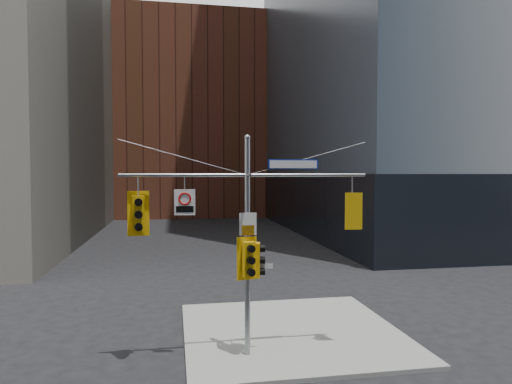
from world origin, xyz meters
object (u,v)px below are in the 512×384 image
object	(u,v)px
traffic_light_east_arm	(352,211)
traffic_light_pole_side	(257,260)
signal_assembly	(247,224)
traffic_light_pole_front	(249,259)
regulatory_sign_arm	(185,201)
street_sign_blade	(293,164)
traffic_light_west_arm	(138,214)

from	to	relation	value
traffic_light_east_arm	traffic_light_pole_side	distance (m)	3.59
signal_assembly	traffic_light_pole_front	bearing A→B (deg)	-90.29
signal_assembly	regulatory_sign_arm	xyz separation A→B (m)	(-1.99, -0.02, 0.76)
signal_assembly	street_sign_blade	xyz separation A→B (m)	(1.52, 0.00, 1.93)
traffic_light_west_arm	street_sign_blade	size ratio (longest dim) A/B	0.83
regulatory_sign_arm	street_sign_blade	bearing A→B (deg)	5.06
traffic_light_west_arm	regulatory_sign_arm	world-z (taller)	regulatory_sign_arm
traffic_light_west_arm	regulatory_sign_arm	distance (m)	1.47
signal_assembly	traffic_light_east_arm	xyz separation A→B (m)	(3.56, 0.00, 0.38)
traffic_light_east_arm	regulatory_sign_arm	size ratio (longest dim) A/B	1.50
traffic_light_pole_front	street_sign_blade	world-z (taller)	street_sign_blade
traffic_light_east_arm	traffic_light_pole_side	world-z (taller)	traffic_light_east_arm
signal_assembly	traffic_light_pole_side	distance (m)	1.22
traffic_light_west_arm	street_sign_blade	bearing A→B (deg)	-5.34
traffic_light_west_arm	street_sign_blade	distance (m)	5.17
street_sign_blade	regulatory_sign_arm	xyz separation A→B (m)	(-3.52, -0.02, -1.17)
traffic_light_pole_side	regulatory_sign_arm	bearing A→B (deg)	102.37
traffic_light_pole_front	regulatory_sign_arm	bearing A→B (deg)	161.23
signal_assembly	street_sign_blade	world-z (taller)	signal_assembly
regulatory_sign_arm	traffic_light_west_arm	bearing A→B (deg)	-176.70
traffic_light_west_arm	traffic_light_pole_front	distance (m)	3.73
signal_assembly	traffic_light_east_arm	bearing A→B (deg)	0.02
street_sign_blade	regulatory_sign_arm	world-z (taller)	street_sign_blade
street_sign_blade	regulatory_sign_arm	bearing A→B (deg)	179.64
traffic_light_west_arm	traffic_light_east_arm	size ratio (longest dim) A/B	1.14
traffic_light_pole_side	traffic_light_pole_front	size ratio (longest dim) A/B	0.82
traffic_light_pole_side	traffic_light_pole_front	xyz separation A→B (m)	(-0.33, -0.26, 0.09)
traffic_light_east_arm	traffic_light_pole_front	distance (m)	3.87
traffic_light_pole_side	traffic_light_pole_front	distance (m)	0.43
traffic_light_east_arm	signal_assembly	bearing A→B (deg)	3.81
signal_assembly	street_sign_blade	bearing A→B (deg)	0.11
traffic_light_pole_front	regulatory_sign_arm	xyz separation A→B (m)	(-1.99, 0.25, 1.85)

